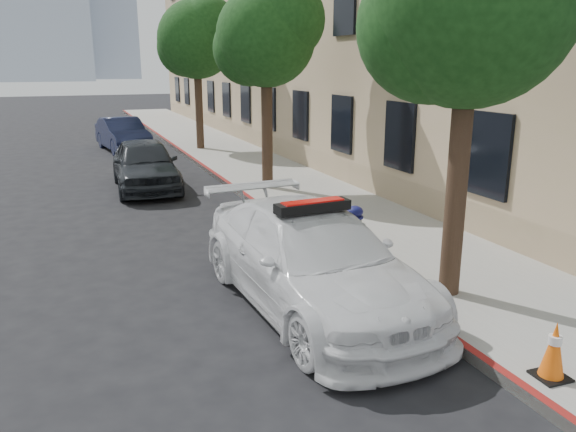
# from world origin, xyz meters

# --- Properties ---
(ground) EXTENTS (120.00, 120.00, 0.00)m
(ground) POSITION_xyz_m (0.00, 0.00, 0.00)
(ground) COLOR black
(ground) RESTS_ON ground
(sidewalk) EXTENTS (3.20, 50.00, 0.15)m
(sidewalk) POSITION_xyz_m (3.60, 10.00, 0.07)
(sidewalk) COLOR gray
(sidewalk) RESTS_ON ground
(curb_strip) EXTENTS (0.12, 50.00, 0.15)m
(curb_strip) POSITION_xyz_m (2.06, 10.00, 0.07)
(curb_strip) COLOR maroon
(curb_strip) RESTS_ON ground
(building) EXTENTS (8.00, 36.00, 10.00)m
(building) POSITION_xyz_m (9.20, 15.00, 5.00)
(building) COLOR tan
(building) RESTS_ON ground
(tree_mid) EXTENTS (2.77, 2.64, 5.43)m
(tree_mid) POSITION_xyz_m (2.93, 5.99, 4.16)
(tree_mid) COLOR black
(tree_mid) RESTS_ON sidewalk
(tree_far) EXTENTS (3.10, 3.00, 5.81)m
(tree_far) POSITION_xyz_m (2.93, 13.99, 4.39)
(tree_far) COLOR black
(tree_far) RESTS_ON sidewalk
(police_car) EXTENTS (2.30, 5.10, 1.60)m
(police_car) POSITION_xyz_m (0.93, -1.38, 0.73)
(police_car) COLOR white
(police_car) RESTS_ON ground
(parked_car_mid) EXTENTS (1.86, 4.26, 1.43)m
(parked_car_mid) POSITION_xyz_m (-0.17, 7.68, 0.71)
(parked_car_mid) COLOR black
(parked_car_mid) RESTS_ON ground
(parked_car_far) EXTENTS (1.95, 4.21, 1.34)m
(parked_car_far) POSITION_xyz_m (0.03, 15.44, 0.67)
(parked_car_far) COLOR #151B36
(parked_car_far) RESTS_ON ground
(fire_hydrant) EXTENTS (0.39, 0.35, 0.92)m
(fire_hydrant) POSITION_xyz_m (2.35, -0.04, 0.60)
(fire_hydrant) COLOR silver
(fire_hydrant) RESTS_ON sidewalk
(traffic_cone) EXTENTS (0.36, 0.36, 0.66)m
(traffic_cone) POSITION_xyz_m (2.44, -4.38, 0.48)
(traffic_cone) COLOR black
(traffic_cone) RESTS_ON sidewalk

